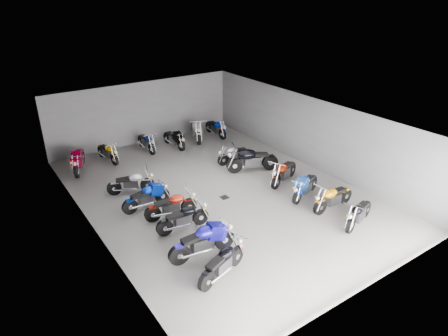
% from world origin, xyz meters
% --- Properties ---
extents(ground, '(14.00, 14.00, 0.00)m').
position_xyz_m(ground, '(0.00, 0.00, 0.00)').
color(ground, gray).
rests_on(ground, ground).
extents(wall_back, '(10.00, 0.10, 3.20)m').
position_xyz_m(wall_back, '(0.00, 7.00, 1.60)').
color(wall_back, slate).
rests_on(wall_back, ground).
extents(wall_left, '(0.10, 14.00, 3.20)m').
position_xyz_m(wall_left, '(-5.00, 0.00, 1.60)').
color(wall_left, slate).
rests_on(wall_left, ground).
extents(wall_right, '(0.10, 14.00, 3.20)m').
position_xyz_m(wall_right, '(5.00, 0.00, 1.60)').
color(wall_right, slate).
rests_on(wall_right, ground).
extents(ceiling, '(10.00, 14.00, 0.04)m').
position_xyz_m(ceiling, '(0.00, 0.00, 3.22)').
color(ceiling, black).
rests_on(ceiling, wall_back).
extents(drain_grate, '(0.32, 0.32, 0.01)m').
position_xyz_m(drain_grate, '(0.00, -0.50, 0.01)').
color(drain_grate, black).
rests_on(drain_grate, ground).
extents(motorcycle_left_a, '(1.93, 0.74, 0.87)m').
position_xyz_m(motorcycle_left_a, '(-2.69, -4.32, 0.48)').
color(motorcycle_left_a, black).
rests_on(motorcycle_left_a, ground).
extents(motorcycle_left_b, '(2.25, 0.48, 0.99)m').
position_xyz_m(motorcycle_left_b, '(-2.65, -3.19, 0.54)').
color(motorcycle_left_b, black).
rests_on(motorcycle_left_b, ground).
extents(motorcycle_left_c, '(1.94, 0.42, 0.85)m').
position_xyz_m(motorcycle_left_c, '(-2.44, -1.57, 0.47)').
color(motorcycle_left_c, black).
rests_on(motorcycle_left_c, ground).
extents(motorcycle_left_d, '(1.97, 0.51, 0.87)m').
position_xyz_m(motorcycle_left_d, '(-2.39, -0.62, 0.47)').
color(motorcycle_left_d, black).
rests_on(motorcycle_left_d, ground).
extents(motorcycle_left_e, '(1.96, 0.41, 0.86)m').
position_xyz_m(motorcycle_left_e, '(-2.86, 0.49, 0.47)').
color(motorcycle_left_e, black).
rests_on(motorcycle_left_e, ground).
extents(motorcycle_left_f, '(1.82, 0.78, 0.83)m').
position_xyz_m(motorcycle_left_f, '(-2.88, 1.94, 0.46)').
color(motorcycle_left_f, black).
rests_on(motorcycle_left_f, ground).
extents(motorcycle_right_a, '(1.89, 0.66, 0.85)m').
position_xyz_m(motorcycle_right_a, '(2.77, -4.75, 0.46)').
color(motorcycle_right_a, black).
rests_on(motorcycle_right_a, ground).
extents(motorcycle_right_b, '(2.04, 0.41, 0.90)m').
position_xyz_m(motorcycle_right_b, '(2.85, -3.50, 0.49)').
color(motorcycle_right_b, black).
rests_on(motorcycle_right_b, ground).
extents(motorcycle_right_c, '(1.95, 0.84, 0.89)m').
position_xyz_m(motorcycle_right_c, '(2.66, -2.24, 0.49)').
color(motorcycle_right_c, black).
rests_on(motorcycle_right_c, ground).
extents(motorcycle_right_d, '(2.00, 0.90, 0.92)m').
position_xyz_m(motorcycle_right_d, '(2.82, -0.82, 0.50)').
color(motorcycle_right_d, black).
rests_on(motorcycle_right_d, ground).
extents(motorcycle_right_e, '(2.26, 1.06, 1.05)m').
position_xyz_m(motorcycle_right_e, '(2.38, 0.81, 0.57)').
color(motorcycle_right_e, black).
rests_on(motorcycle_right_e, ground).
extents(motorcycle_right_f, '(1.86, 0.42, 0.82)m').
position_xyz_m(motorcycle_right_f, '(2.30, 2.00, 0.45)').
color(motorcycle_right_f, black).
rests_on(motorcycle_right_f, ground).
extents(motorcycle_back_a, '(1.05, 2.11, 0.99)m').
position_xyz_m(motorcycle_back_a, '(-4.00, 5.29, 0.54)').
color(motorcycle_back_a, black).
rests_on(motorcycle_back_a, ground).
extents(motorcycle_back_b, '(0.45, 1.91, 0.84)m').
position_xyz_m(motorcycle_back_b, '(-2.56, 5.57, 0.46)').
color(motorcycle_back_b, black).
rests_on(motorcycle_back_b, ground).
extents(motorcycle_back_c, '(0.38, 1.95, 0.86)m').
position_xyz_m(motorcycle_back_c, '(-0.49, 5.75, 0.47)').
color(motorcycle_back_c, black).
rests_on(motorcycle_back_c, ground).
extents(motorcycle_back_d, '(0.41, 1.97, 0.87)m').
position_xyz_m(motorcycle_back_d, '(0.89, 5.38, 0.47)').
color(motorcycle_back_d, black).
rests_on(motorcycle_back_d, ground).
extents(motorcycle_back_e, '(1.01, 2.25, 1.04)m').
position_xyz_m(motorcycle_back_e, '(2.39, 5.71, 0.57)').
color(motorcycle_back_e, black).
rests_on(motorcycle_back_e, ground).
extents(motorcycle_back_f, '(0.40, 2.00, 0.88)m').
position_xyz_m(motorcycle_back_f, '(3.59, 5.57, 0.48)').
color(motorcycle_back_f, black).
rests_on(motorcycle_back_f, ground).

